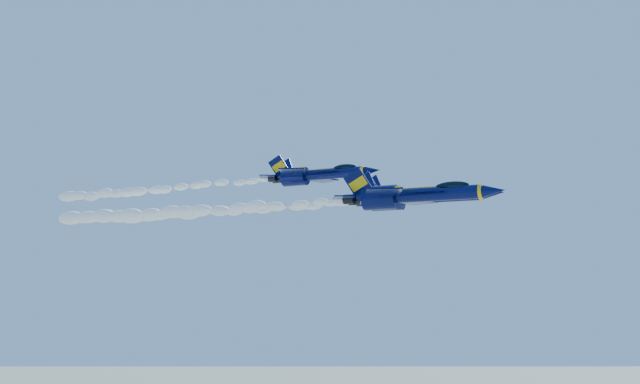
% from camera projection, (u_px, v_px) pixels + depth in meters
% --- Properties ---
extents(jet_lead, '(16.59, 13.61, 6.17)m').
position_uv_depth(jet_lead, '(411.00, 195.00, 63.70)').
color(jet_lead, '#060A39').
extents(smoke_trail_jet_lead, '(41.84, 1.85, 1.66)m').
position_uv_depth(smoke_trail_jet_lead, '(189.00, 211.00, 75.67)').
color(smoke_trail_jet_lead, white).
extents(jet_second, '(18.96, 15.55, 7.04)m').
position_uv_depth(jet_second, '(416.00, 197.00, 77.61)').
color(jet_second, '#060A39').
extents(smoke_trail_jet_second, '(41.84, 2.11, 1.90)m').
position_uv_depth(smoke_trail_jet_second, '(222.00, 211.00, 90.01)').
color(smoke_trail_jet_second, white).
extents(jet_third, '(16.61, 13.63, 6.17)m').
position_uv_depth(jet_third, '(316.00, 174.00, 86.53)').
color(jet_third, '#060A39').
extents(smoke_trail_jet_third, '(41.84, 1.85, 1.67)m').
position_uv_depth(smoke_trail_jet_third, '(157.00, 190.00, 98.50)').
color(smoke_trail_jet_third, white).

